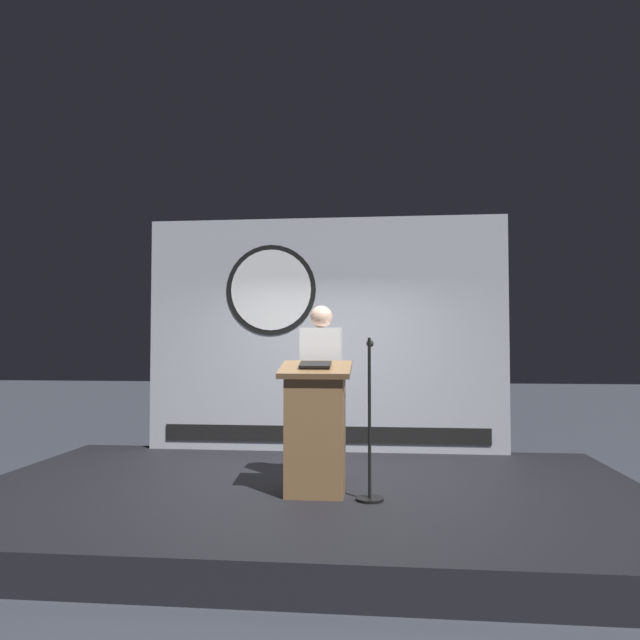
% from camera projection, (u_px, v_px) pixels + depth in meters
% --- Properties ---
extents(ground_plane, '(40.00, 40.00, 0.00)m').
position_uv_depth(ground_plane, '(307.00, 518.00, 5.67)').
color(ground_plane, '#383D47').
extents(stage_platform, '(6.40, 4.00, 0.30)m').
position_uv_depth(stage_platform, '(307.00, 502.00, 5.67)').
color(stage_platform, black).
rests_on(stage_platform, ground).
extents(banner_display, '(4.55, 0.12, 2.96)m').
position_uv_depth(banner_display, '(323.00, 334.00, 7.58)').
color(banner_display, '#B2B7C1').
rests_on(banner_display, stage_platform).
extents(podium, '(0.64, 0.50, 1.20)m').
position_uv_depth(podium, '(315.00, 429.00, 5.36)').
color(podium, olive).
rests_on(podium, stage_platform).
extents(speaker_person, '(0.40, 0.26, 1.73)m').
position_uv_depth(speaker_person, '(321.00, 391.00, 5.85)').
color(speaker_person, black).
rests_on(speaker_person, stage_platform).
extents(microphone_stand, '(0.24, 0.52, 1.40)m').
position_uv_depth(microphone_stand, '(370.00, 442.00, 5.21)').
color(microphone_stand, black).
rests_on(microphone_stand, stage_platform).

